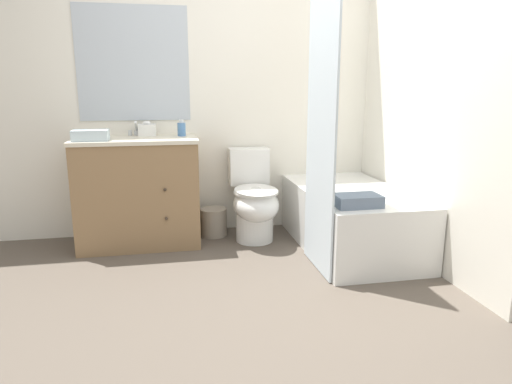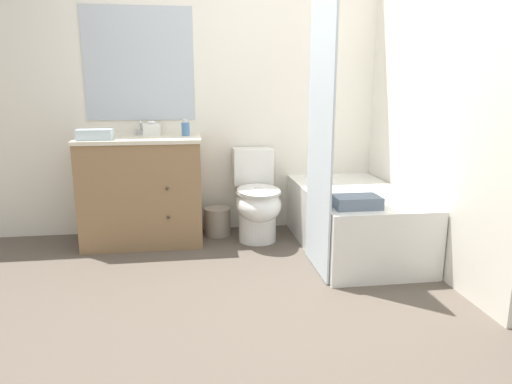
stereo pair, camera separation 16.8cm
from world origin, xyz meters
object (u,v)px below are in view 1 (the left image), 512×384
at_px(sink_faucet, 137,131).
at_px(bath_towel_folded, 357,201).
at_px(vanity_cabinet, 139,191).
at_px(hand_towel_folded, 91,135).
at_px(tissue_box, 147,130).
at_px(soap_dispenser, 182,129).
at_px(bathtub, 350,218).
at_px(wastebasket, 214,222).
at_px(toilet, 254,201).

xyz_separation_m(sink_faucet, bath_towel_folded, (1.50, -1.14, -0.39)).
relative_size(vanity_cabinet, sink_faucet, 6.88).
bearing_deg(hand_towel_folded, tissue_box, 36.91).
bearing_deg(soap_dispenser, vanity_cabinet, -168.43).
height_order(bathtub, wastebasket, bathtub).
bearing_deg(tissue_box, vanity_cabinet, -118.58).
height_order(sink_faucet, hand_towel_folded, sink_faucet).
height_order(hand_towel_folded, bath_towel_folded, hand_towel_folded).
distance_m(vanity_cabinet, hand_towel_folded, 0.59).
xyz_separation_m(toilet, hand_towel_folded, (-1.26, -0.04, 0.58)).
xyz_separation_m(vanity_cabinet, hand_towel_folded, (-0.32, -0.14, 0.47)).
bearing_deg(bath_towel_folded, toilet, 123.45).
distance_m(bathtub, hand_towel_folded, 2.12).
bearing_deg(hand_towel_folded, wastebasket, 13.59).
height_order(vanity_cabinet, hand_towel_folded, hand_towel_folded).
bearing_deg(vanity_cabinet, toilet, -6.24).
bearing_deg(bathtub, wastebasket, 153.99).
height_order(sink_faucet, bath_towel_folded, sink_faucet).
xyz_separation_m(sink_faucet, soap_dispenser, (0.37, -0.12, 0.02)).
xyz_separation_m(vanity_cabinet, sink_faucet, (-0.00, 0.20, 0.47)).
xyz_separation_m(bathtub, tissue_box, (-1.59, 0.59, 0.69)).
distance_m(sink_faucet, bathtub, 1.91).
bearing_deg(sink_faucet, hand_towel_folded, -133.08).
bearing_deg(bathtub, hand_towel_folded, 171.77).
bearing_deg(bath_towel_folded, vanity_cabinet, 147.87).
bearing_deg(toilet, tissue_box, 162.83).
xyz_separation_m(bathtub, soap_dispenser, (-1.30, 0.51, 0.70)).
height_order(wastebasket, bath_towel_folded, bath_towel_folded).
bearing_deg(wastebasket, sink_faucet, 169.62).
bearing_deg(wastebasket, hand_towel_folded, -166.41).
bearing_deg(hand_towel_folded, soap_dispenser, 17.67).
xyz_separation_m(soap_dispenser, hand_towel_folded, (-0.69, -0.22, -0.02)).
xyz_separation_m(tissue_box, hand_towel_folded, (-0.41, -0.31, -0.01)).
height_order(soap_dispenser, hand_towel_folded, soap_dispenser).
relative_size(toilet, hand_towel_folded, 2.90).
distance_m(toilet, tissue_box, 1.08).
relative_size(toilet, soap_dispenser, 5.50).
relative_size(vanity_cabinet, bathtub, 0.69).
distance_m(sink_faucet, wastebasket, 1.02).
distance_m(toilet, soap_dispenser, 0.85).
distance_m(vanity_cabinet, wastebasket, 0.71).
bearing_deg(wastebasket, tissue_box, 171.59).
relative_size(vanity_cabinet, bath_towel_folded, 3.14).
height_order(toilet, soap_dispenser, soap_dispenser).
bearing_deg(toilet, sink_faucet, 162.40).
relative_size(toilet, bath_towel_folded, 2.43).
bearing_deg(wastebasket, vanity_cabinet, -172.35).
height_order(sink_faucet, bathtub, sink_faucet).
distance_m(bathtub, tissue_box, 1.83).
bearing_deg(soap_dispenser, bathtub, -21.23).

